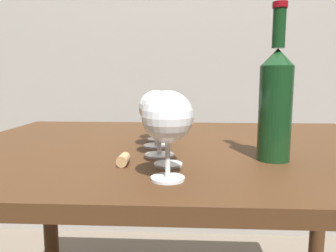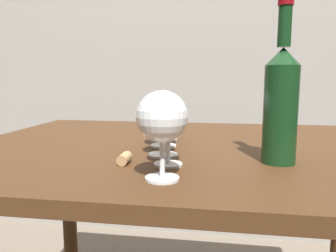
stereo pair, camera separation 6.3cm
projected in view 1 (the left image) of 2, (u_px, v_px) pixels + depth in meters
back_wall at (184, 10)px, 1.80m from camera, size 5.00×0.08×2.60m
dining_table at (180, 181)px, 0.87m from camera, size 1.17×0.85×0.75m
wine_glass_pinot at (168, 119)px, 0.54m from camera, size 0.09×0.09×0.15m
wine_glass_rose at (168, 118)px, 0.63m from camera, size 0.07×0.07×0.14m
wine_glass_amber at (159, 112)px, 0.71m from camera, size 0.08×0.08×0.15m
wine_glass_port at (156, 109)px, 0.81m from camera, size 0.09×0.09×0.14m
wine_glass_merlot at (157, 108)px, 0.89m from camera, size 0.08×0.08×0.13m
wine_bottle at (276, 101)px, 0.67m from camera, size 0.07×0.07×0.32m
cork at (123, 160)px, 0.65m from camera, size 0.02×0.04×0.02m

